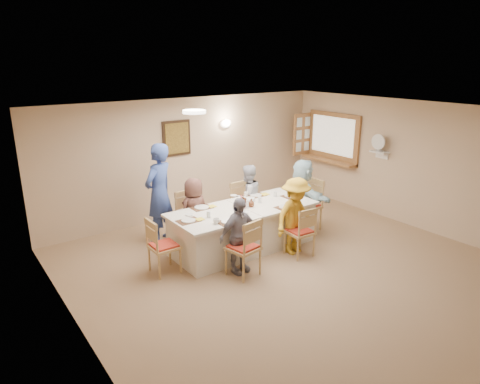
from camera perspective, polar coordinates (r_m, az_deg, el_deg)
ground at (r=6.92m, az=8.34°, el=-10.88°), size 7.00×7.00×0.00m
room_walls at (r=6.35m, az=8.93°, el=1.27°), size 7.00×7.00×7.00m
wall_picture at (r=8.88m, az=-8.44°, el=7.12°), size 0.62×0.05×0.72m
wall_sconce at (r=9.44m, az=-1.90°, el=9.12°), size 0.26×0.09×0.18m
ceiling_light at (r=6.73m, az=-6.12°, el=10.61°), size 0.36×0.36×0.05m
serving_hatch at (r=10.24m, az=12.34°, el=7.11°), size 0.06×1.50×1.15m
hatch_sill at (r=10.26m, az=11.70°, el=4.17°), size 0.30×1.50×0.05m
shutter_door at (r=10.57m, az=8.31°, el=7.64°), size 0.55×0.04×1.00m
fan_shelf at (r=9.37m, az=18.11°, el=5.10°), size 0.22×0.36×0.03m
desk_fan at (r=9.32m, az=18.08°, el=5.98°), size 0.30×0.30×0.28m
dining_table at (r=7.61m, az=0.47°, el=-4.81°), size 2.63×1.11×0.76m
chair_back_left at (r=7.90m, az=-6.50°, el=-3.34°), size 0.51×0.51×0.95m
chair_back_right at (r=8.52m, az=0.52°, el=-1.80°), size 0.45×0.45×0.91m
chair_front_left at (r=6.65m, az=0.41°, el=-7.29°), size 0.53×0.53×0.95m
chair_front_right at (r=7.38m, az=7.96°, el=-5.14°), size 0.45×0.45×0.90m
chair_left_end at (r=6.84m, az=-10.10°, el=-6.99°), size 0.44×0.44×0.92m
chair_right_end at (r=8.52m, az=8.89°, el=-1.66°), size 0.52×0.52×1.01m
diner_back_left at (r=7.75m, az=-6.10°, el=-2.58°), size 0.72×0.57×1.24m
diner_back_right at (r=8.36m, az=1.02°, el=-0.74°), size 0.69×0.57×1.31m
diner_front_left at (r=6.68m, az=-0.20°, el=-5.84°), size 0.77×0.41×1.23m
diner_front_right at (r=7.38m, az=7.39°, el=-3.21°), size 1.00×0.72×1.36m
diner_right_end at (r=8.37m, az=8.33°, el=-0.46°), size 1.49×0.92×1.43m
caregiver at (r=7.86m, az=-10.73°, el=-0.20°), size 1.03×0.99×1.84m
placemat_fl at (r=6.83m, az=-1.48°, el=-4.02°), size 0.37×0.28×0.01m
plate_fl at (r=6.82m, az=-1.48°, el=-3.94°), size 0.25×0.25×0.02m
napkin_fl at (r=6.88m, az=-0.01°, el=-3.77°), size 0.14×0.14×0.01m
placemat_fr at (r=7.53m, az=6.07°, el=-2.04°), size 0.34×0.26×0.01m
plate_fr at (r=7.52m, az=6.07°, el=-1.97°), size 0.23×0.23×0.01m
napkin_fr at (r=7.61m, az=7.33°, el=-1.82°), size 0.13×0.13×0.01m
placemat_bl at (r=7.49m, az=-5.13°, el=-2.11°), size 0.36×0.27×0.01m
plate_bl at (r=7.49m, az=-5.13°, el=-2.04°), size 0.25×0.25×0.02m
napkin_bl at (r=7.54m, az=-3.76°, el=-1.90°), size 0.13×0.13×0.01m
placemat_br at (r=8.13m, az=2.12°, el=-0.46°), size 0.36×0.27×0.01m
plate_br at (r=8.13m, az=2.12°, el=-0.40°), size 0.22×0.22×0.01m
napkin_br at (r=8.20m, az=3.33°, el=-0.28°), size 0.14×0.14×0.01m
placemat_le at (r=6.92m, az=-6.89°, el=-3.85°), size 0.36×0.27×0.01m
plate_le at (r=6.91m, az=-6.89°, el=-3.78°), size 0.23×0.23×0.01m
napkin_le at (r=6.96m, az=-5.39°, el=-3.62°), size 0.13×0.13×0.01m
placemat_re at (r=8.15m, az=6.82°, el=-0.53°), size 0.36×0.26×0.01m
plate_re at (r=8.15m, az=6.83°, el=-0.47°), size 0.25×0.25×0.02m
napkin_re at (r=8.24m, az=7.98°, el=-0.35°), size 0.14×0.14×0.01m
teacup_a at (r=6.76m, az=-3.18°, el=-3.89°), size 0.14×0.14×0.08m
teacup_b at (r=8.08m, az=0.84°, el=-0.29°), size 0.15×0.15×0.08m
bowl_a at (r=7.13m, az=0.19°, el=-2.85°), size 0.39×0.39×0.06m
bowl_b at (r=7.82m, az=1.33°, el=-1.00°), size 0.23×0.23×0.06m
condiment_ketchup at (r=7.39m, az=0.14°, el=-1.37°), size 0.14×0.14×0.23m
condiment_brown at (r=7.50m, az=0.38°, el=-1.14°), size 0.10×0.10×0.22m
condiment_malt at (r=7.50m, az=1.51°, el=-1.44°), size 0.15×0.15×0.15m
drinking_glass at (r=7.41m, az=-0.68°, el=-1.82°), size 0.07×0.07×0.11m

